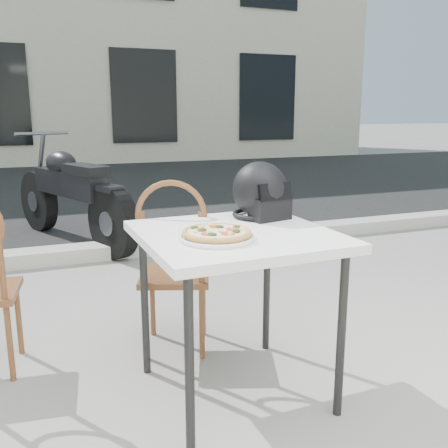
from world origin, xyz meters
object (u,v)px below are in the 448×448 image
object	(u,v)px
plate	(217,238)
motorcycle	(71,196)
cafe_chair_main	(174,258)
helmet	(261,193)
cafe_table_main	(236,247)
pizza	(217,232)

from	to	relation	value
plate	motorcycle	bearing A→B (deg)	96.14
plate	cafe_chair_main	bearing A→B (deg)	92.32
helmet	cafe_chair_main	size ratio (longest dim) A/B	0.34
helmet	cafe_chair_main	xyz separation A→B (m)	(-0.37, 0.25, -0.35)
cafe_table_main	motorcycle	distance (m)	3.07
cafe_table_main	helmet	distance (m)	0.37
pizza	motorcycle	xyz separation A→B (m)	(-0.34, 3.13, -0.32)
pizza	helmet	size ratio (longest dim) A/B	1.02
pizza	motorcycle	distance (m)	3.17
cafe_chair_main	cafe_table_main	bearing A→B (deg)	127.31
pizza	helmet	xyz separation A→B (m)	(0.35, 0.33, 0.09)
cafe_chair_main	helmet	bearing A→B (deg)	166.33
cafe_table_main	helmet	world-z (taller)	helmet
plate	cafe_chair_main	size ratio (longest dim) A/B	0.40
cafe_table_main	plate	distance (m)	0.18
cafe_chair_main	pizza	bearing A→B (deg)	112.28
plate	cafe_chair_main	world-z (taller)	cafe_chair_main
motorcycle	cafe_chair_main	bearing A→B (deg)	-105.74
plate	motorcycle	size ratio (longest dim) A/B	0.19
cafe_table_main	helmet	xyz separation A→B (m)	(0.22, 0.23, 0.19)
cafe_table_main	helmet	bearing A→B (deg)	45.67
helmet	cafe_chair_main	world-z (taller)	helmet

